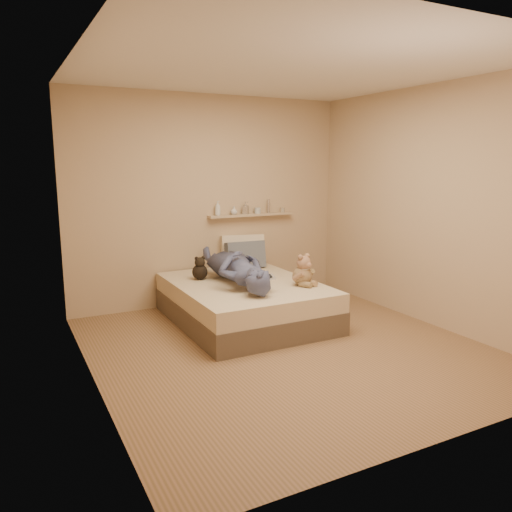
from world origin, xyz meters
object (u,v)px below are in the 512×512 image
pillow_cream (243,251)px  game_console (268,278)px  teddy_bear (303,272)px  bed (245,302)px  person (236,266)px  dark_plush (200,270)px  pillow_grey (245,255)px  wall_shelf (252,215)px

pillow_cream → game_console: bearing=-105.3°
game_console → teddy_bear: teddy_bear is taller
bed → teddy_bear: size_ratio=5.36×
bed → person: 0.42m
dark_plush → person: person is taller
bed → pillow_cream: 1.01m
pillow_grey → wall_shelf: 0.56m
pillow_grey → person: (-0.43, -0.65, 0.02)m
person → wall_shelf: (0.63, 0.86, 0.46)m
pillow_cream → pillow_grey: 0.15m
bed → pillow_grey: bearing=63.1°
dark_plush → pillow_grey: pillow_grey is taller
pillow_cream → dark_plush: bearing=-148.9°
pillow_grey → teddy_bear: bearing=-81.7°
bed → game_console: game_console is taller
person → wall_shelf: bearing=-119.8°
dark_plush → pillow_grey: size_ratio=0.55×
game_console → pillow_cream: 1.40m
person → pillow_grey: bearing=-117.5°
pillow_grey → wall_shelf: (0.20, 0.22, 0.48)m
game_console → pillow_cream: bearing=74.7°
bed → person: bearing=152.1°
pillow_grey → person: bearing=-123.9°
pillow_cream → person: size_ratio=0.35×
game_console → wall_shelf: 1.60m
pillow_grey → pillow_cream: bearing=78.0°
pillow_cream → pillow_grey: size_ratio=1.10×
dark_plush → teddy_bear: bearing=-40.7°
pillow_cream → pillow_grey: (-0.03, -0.14, -0.03)m
game_console → wall_shelf: wall_shelf is taller
dark_plush → pillow_cream: pillow_cream is taller
teddy_bear → wall_shelf: wall_shelf is taller
person → wall_shelf: 1.17m
pillow_cream → bed: bearing=-114.6°
person → dark_plush: bearing=-39.5°
pillow_cream → person: bearing=-120.5°
teddy_bear → game_console: bearing=-168.4°
dark_plush → pillow_cream: (0.77, 0.47, 0.08)m
teddy_bear → person: 0.75m
dark_plush → pillow_cream: 0.91m
pillow_cream → pillow_grey: bearing=-102.0°
pillow_grey → bed: bearing=-116.9°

